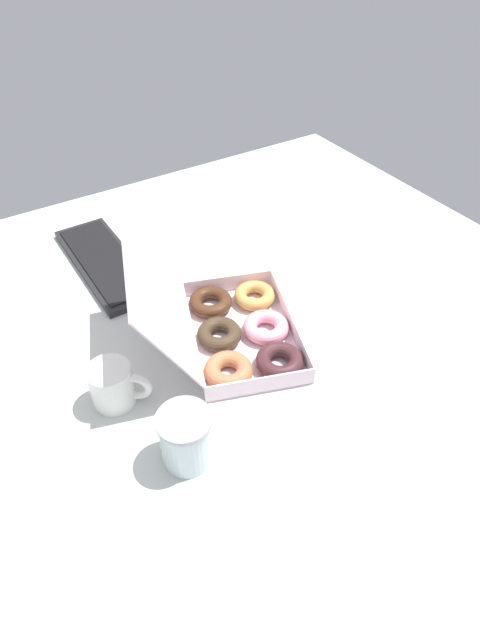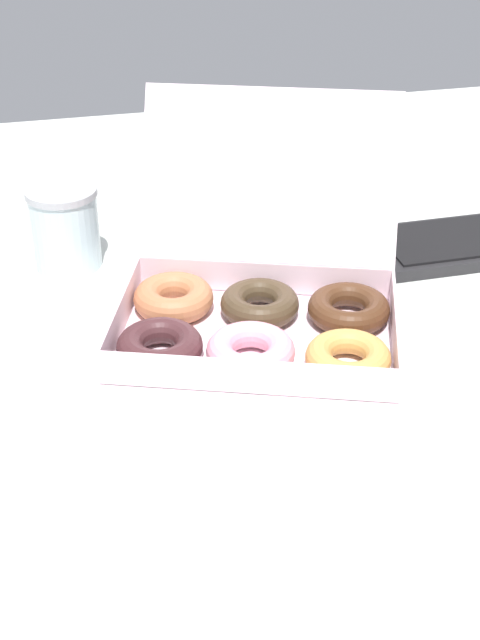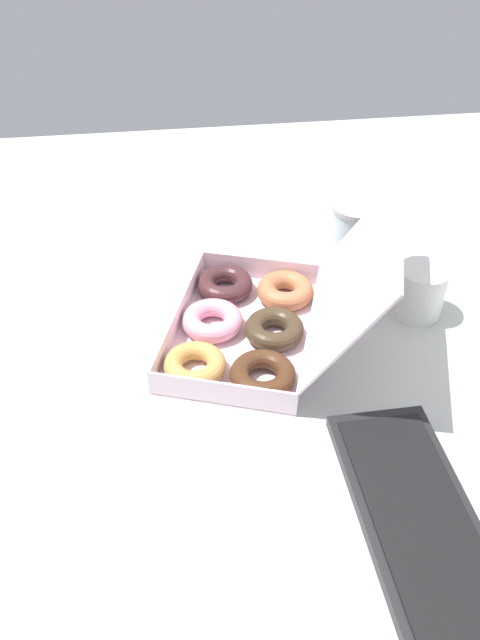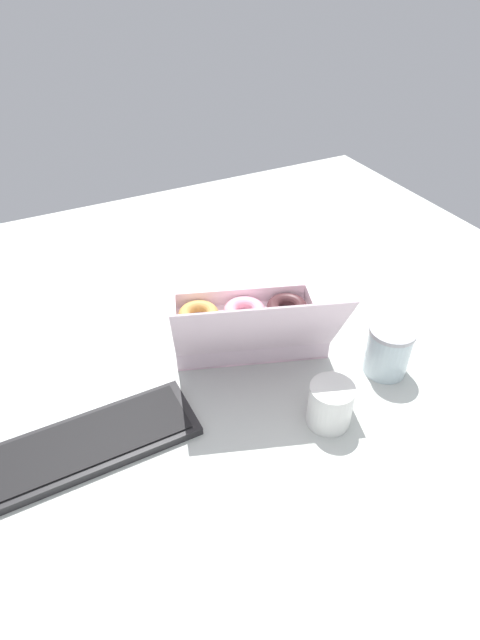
# 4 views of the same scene
# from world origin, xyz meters

# --- Properties ---
(ground_plane) EXTENTS (1.80, 1.80, 0.02)m
(ground_plane) POSITION_xyz_m (0.00, 0.00, -0.01)
(ground_plane) COLOR silver
(donut_box) EXTENTS (0.45, 0.46, 0.26)m
(donut_box) POSITION_xyz_m (0.05, 0.01, 0.03)
(donut_box) COLOR white
(donut_box) RESTS_ON ground_plane
(keyboard) EXTENTS (0.44, 0.16, 0.02)m
(keyboard) POSITION_xyz_m (0.49, 0.17, 0.01)
(keyboard) COLOR #242325
(keyboard) RESTS_ON ground_plane
(coffee_mug) EXTENTS (0.10, 0.12, 0.10)m
(coffee_mug) POSITION_xyz_m (0.03, 0.32, 0.05)
(coffee_mug) COLOR white
(coffee_mug) RESTS_ON ground_plane
(glass_jar) EXTENTS (0.10, 0.10, 0.12)m
(glass_jar) POSITION_xyz_m (-0.17, 0.25, 0.06)
(glass_jar) COLOR silver
(glass_jar) RESTS_ON ground_plane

